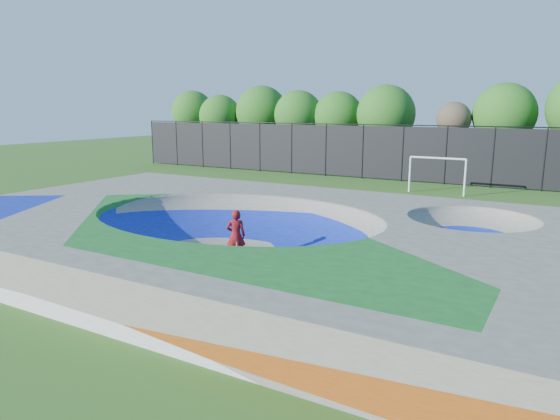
% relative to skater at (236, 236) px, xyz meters
% --- Properties ---
extents(ground, '(120.00, 120.00, 0.00)m').
position_rel_skater_xyz_m(ground, '(-0.52, 0.69, -0.90)').
color(ground, '#275116').
rests_on(ground, ground).
extents(skate_deck, '(22.00, 14.00, 1.50)m').
position_rel_skater_xyz_m(skate_deck, '(-0.52, 0.69, -0.15)').
color(skate_deck, gray).
rests_on(skate_deck, ground).
extents(skater, '(0.78, 0.72, 1.80)m').
position_rel_skater_xyz_m(skater, '(0.00, 0.00, 0.00)').
color(skater, red).
rests_on(skater, ground).
extents(skateboard, '(0.73, 0.69, 0.05)m').
position_rel_skater_xyz_m(skateboard, '(0.00, 0.00, -0.87)').
color(skateboard, black).
rests_on(skateboard, ground).
extents(soccer_goal, '(3.43, 0.12, 2.26)m').
position_rel_skater_xyz_m(soccer_goal, '(2.87, 17.40, 0.68)').
color(soccer_goal, silver).
rests_on(soccer_goal, ground).
extents(fence, '(48.09, 0.09, 4.04)m').
position_rel_skater_xyz_m(fence, '(-0.52, 21.69, 1.20)').
color(fence, black).
rests_on(fence, ground).
extents(treeline, '(51.49, 6.76, 8.16)m').
position_rel_skater_xyz_m(treeline, '(2.07, 27.00, 3.92)').
color(treeline, '#472F23').
rests_on(treeline, ground).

